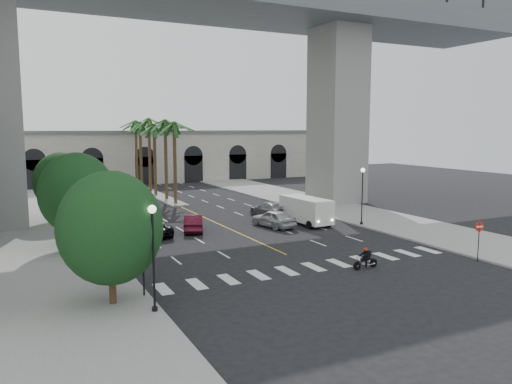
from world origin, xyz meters
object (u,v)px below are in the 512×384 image
object	(u,v)px
traffic_signal_far	(126,237)
traffic_signal_near	(143,252)
cargo_van	(306,210)
pedestrian_b	(108,245)
car_b	(194,223)
car_e	(139,219)
car_c	(152,227)
car_d	(270,210)
pedestrian_a	(83,258)
do_not_enter_sign	(479,233)
motorcycle_rider	(366,259)
lamp_post_right	(362,191)
lamp_post_left_far	(88,196)
car_a	(274,218)
lamp_post_left_near	(153,249)

from	to	relation	value
traffic_signal_far	traffic_signal_near	bearing A→B (deg)	-90.00
traffic_signal_far	cargo_van	bearing A→B (deg)	26.94
cargo_van	pedestrian_b	distance (m)	19.37
car_b	car_e	world-z (taller)	car_b
car_c	car_d	size ratio (longest dim) A/B	0.94
car_d	pedestrian_a	world-z (taller)	pedestrian_a
car_b	car_e	distance (m)	5.47
traffic_signal_far	pedestrian_a	bearing A→B (deg)	133.33
cargo_van	do_not_enter_sign	distance (m)	16.66
motorcycle_rider	do_not_enter_sign	xyz separation A→B (m)	(7.77, -2.05, 1.36)
lamp_post_right	cargo_van	distance (m)	5.39
lamp_post_right	do_not_enter_sign	distance (m)	13.47
lamp_post_left_far	car_e	xyz separation A→B (m)	(4.42, 0.61, -2.52)
traffic_signal_far	car_b	bearing A→B (deg)	54.00
car_a	traffic_signal_far	bearing A→B (deg)	21.11
traffic_signal_near	car_a	xyz separation A→B (m)	(15.20, 13.60, -1.70)
car_b	pedestrian_b	world-z (taller)	pedestrian_b
car_e	do_not_enter_sign	distance (m)	28.16
car_a	pedestrian_a	distance (m)	18.86
lamp_post_left_far	traffic_signal_near	xyz separation A→B (m)	(0.10, -18.50, -0.71)
lamp_post_left_far	car_a	bearing A→B (deg)	-17.77
car_c	pedestrian_a	bearing A→B (deg)	50.89
car_b	cargo_van	size ratio (longest dim) A/B	0.76
lamp_post_right	car_d	distance (m)	9.75
car_a	car_e	bearing A→B (deg)	-38.02
lamp_post_left_far	pedestrian_b	world-z (taller)	lamp_post_left_far
lamp_post_left_far	car_e	world-z (taller)	lamp_post_left_far
car_b	pedestrian_b	bearing A→B (deg)	56.54
motorcycle_rider	car_b	bearing A→B (deg)	107.15
traffic_signal_far	pedestrian_a	size ratio (longest dim) A/B	2.35
lamp_post_left_far	motorcycle_rider	xyz separation A→B (m)	(14.19, -19.34, -2.59)
lamp_post_left_near	do_not_enter_sign	bearing A→B (deg)	-1.01
car_d	car_b	bearing A→B (deg)	16.52
motorcycle_rider	car_b	world-z (taller)	car_b
car_a	do_not_enter_sign	world-z (taller)	do_not_enter_sign
car_b	car_d	world-z (taller)	car_d
cargo_van	car_a	bearing A→B (deg)	173.97
car_c	pedestrian_b	distance (m)	7.61
motorcycle_rider	traffic_signal_near	bearing A→B (deg)	173.23
car_d	do_not_enter_sign	size ratio (longest dim) A/B	1.98
lamp_post_left_near	car_d	world-z (taller)	lamp_post_left_near
traffic_signal_far	car_e	distance (m)	15.82
lamp_post_left_far	traffic_signal_far	size ratio (longest dim) A/B	1.47
traffic_signal_far	car_c	distance (m)	11.94
car_b	pedestrian_b	xyz separation A→B (m)	(-8.39, -6.21, 0.21)
traffic_signal_far	pedestrian_a	distance (m)	3.59
traffic_signal_near	do_not_enter_sign	distance (m)	22.06
lamp_post_left_near	car_b	size ratio (longest dim) A/B	1.18
traffic_signal_far	cargo_van	size ratio (longest dim) A/B	0.61
car_c	pedestrian_b	size ratio (longest dim) A/B	3.16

